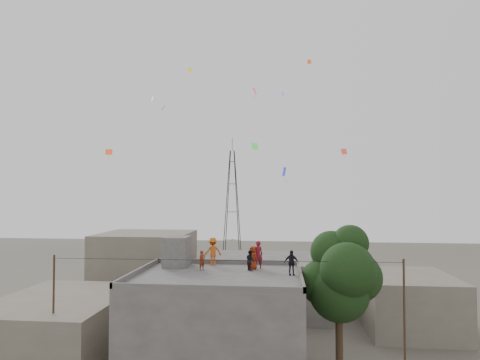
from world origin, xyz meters
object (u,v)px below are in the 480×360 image
(stair_head_box, at_px, (177,251))
(person_dark_adult, at_px, (291,263))
(person_red_adult, at_px, (258,255))
(tree, at_px, (341,276))
(transmission_tower, at_px, (232,206))

(stair_head_box, xyz_separation_m, person_dark_adult, (7.60, -2.13, -0.26))
(stair_head_box, height_order, person_red_adult, stair_head_box)
(stair_head_box, xyz_separation_m, person_red_adult, (5.48, -0.27, -0.10))
(stair_head_box, distance_m, tree, 10.80)
(transmission_tower, relative_size, person_red_adult, 11.06)
(person_dark_adult, bearing_deg, stair_head_box, 156.72)
(tree, relative_size, person_dark_adult, 6.12)
(stair_head_box, distance_m, person_dark_adult, 7.90)
(stair_head_box, bearing_deg, person_red_adult, -2.81)
(person_red_adult, bearing_deg, transmission_tower, -95.12)
(transmission_tower, xyz_separation_m, person_red_adult, (6.28, -37.67, -2.06))
(person_dark_adult, bearing_deg, transmission_tower, 94.35)
(transmission_tower, height_order, person_dark_adult, transmission_tower)
(tree, height_order, person_red_adult, tree)
(stair_head_box, bearing_deg, transmission_tower, 91.23)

